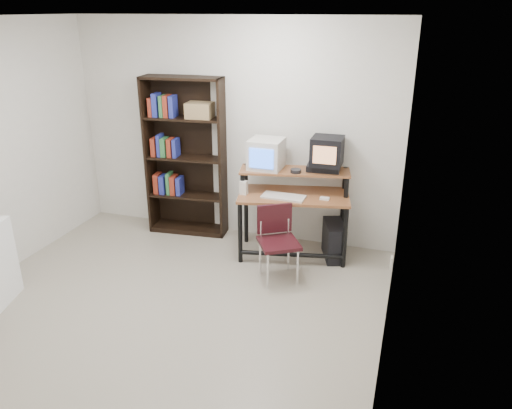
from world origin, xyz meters
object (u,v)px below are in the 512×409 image
(computer_desk, at_px, (294,197))
(crt_tv, at_px, (327,151))
(school_chair, at_px, (277,235))
(pc_tower, at_px, (334,240))
(bookshelf, at_px, (186,155))
(crt_monitor, at_px, (266,154))

(computer_desk, height_order, crt_tv, crt_tv)
(crt_tv, xyz_separation_m, school_chair, (-0.34, -0.75, -0.73))
(crt_tv, xyz_separation_m, pc_tower, (0.15, -0.13, -1.00))
(bookshelf, bearing_deg, crt_tv, -8.05)
(computer_desk, bearing_deg, crt_monitor, 157.31)
(computer_desk, xyz_separation_m, bookshelf, (-1.42, 0.24, 0.30))
(computer_desk, height_order, pc_tower, computer_desk)
(crt_monitor, distance_m, pc_tower, 1.24)
(crt_tv, relative_size, pc_tower, 0.76)
(computer_desk, height_order, crt_monitor, crt_monitor)
(school_chair, bearing_deg, crt_monitor, 84.75)
(pc_tower, height_order, bookshelf, bookshelf)
(school_chair, height_order, bookshelf, bookshelf)
(pc_tower, relative_size, bookshelf, 0.23)
(crt_tv, bearing_deg, computer_desk, -153.54)
(computer_desk, bearing_deg, crt_tv, 15.60)
(pc_tower, xyz_separation_m, school_chair, (-0.50, -0.62, 0.27))
(pc_tower, bearing_deg, bookshelf, 154.53)
(bookshelf, bearing_deg, school_chair, -36.13)
(crt_monitor, height_order, crt_tv, crt_tv)
(crt_tv, relative_size, bookshelf, 0.18)
(computer_desk, distance_m, crt_tv, 0.63)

